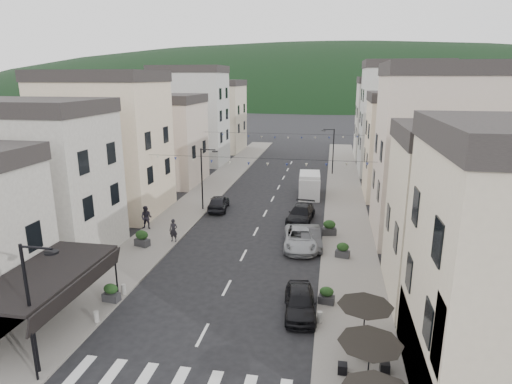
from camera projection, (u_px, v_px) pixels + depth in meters
sidewalk_left at (207, 193)px, 47.24m from camera, size 4.00×76.00×0.12m
sidewalk_right at (345, 199)px, 44.68m from camera, size 4.00×76.00×0.12m
hill_backdrop at (326, 95)px, 300.71m from camera, size 640.00×360.00×70.00m
boutique_awning at (51, 275)px, 20.74m from camera, size 3.77×7.50×3.28m
buildings_row_left at (164, 130)px, 52.33m from camera, size 10.20×54.16×14.00m
buildings_row_right at (413, 135)px, 46.23m from camera, size 10.20×54.16×14.50m
cafe_terrace at (370, 349)px, 16.30m from camera, size 2.50×8.10×2.53m
streetlamp_left_near at (34, 297)px, 17.50m from camera, size 1.70×0.56×6.00m
streetlamp_left_far at (205, 173)px, 40.31m from camera, size 1.70×0.56×6.00m
streetlamp_right_far at (331, 147)px, 55.43m from camera, size 1.70×0.56×6.00m
bollards at (199, 333)px, 20.68m from camera, size 11.66×10.26×0.60m
bunting_near at (258, 162)px, 35.00m from camera, size 19.00×0.28×0.62m
bunting_far at (281, 137)px, 50.21m from camera, size 19.00×0.28×0.62m
parked_car_a at (300, 302)px, 23.02m from camera, size 2.08×4.27×1.40m
parked_car_b at (310, 237)px, 32.29m from camera, size 2.09×4.49×1.42m
parked_car_c at (300, 238)px, 32.03m from camera, size 2.88×5.43×1.45m
parked_car_d at (301, 214)px, 37.77m from camera, size 2.53×5.14×1.44m
parked_car_e at (219, 203)px, 41.13m from camera, size 2.19×4.46×1.46m
delivery_van at (309, 184)px, 45.98m from camera, size 2.46×5.58×2.62m
pedestrian_a at (173, 230)px, 32.86m from camera, size 0.66×0.45×1.79m
pedestrian_b at (146, 218)px, 35.54m from camera, size 0.98×0.77×1.98m
planter_la at (111, 293)px, 24.13m from camera, size 1.00×0.64×1.06m
planter_lb at (142, 238)px, 32.04m from camera, size 1.24×0.92×1.23m
planter_ra at (326, 295)px, 23.90m from camera, size 0.95×0.61×1.00m
planter_rb at (343, 250)px, 30.04m from camera, size 1.06×0.74×1.08m
planter_rc at (329, 228)px, 34.30m from camera, size 1.21×0.82×1.24m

